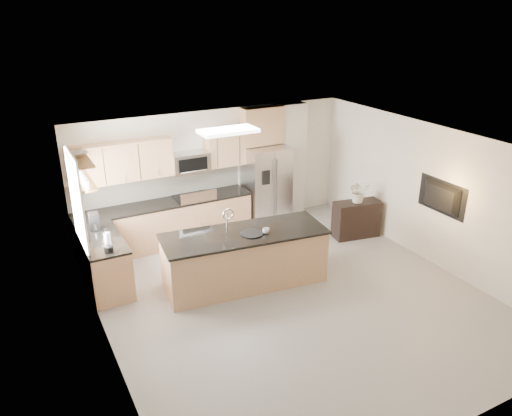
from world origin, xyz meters
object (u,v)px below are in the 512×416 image
credenza (356,219)px  flower_vase (359,186)px  range (195,218)px  cup (266,231)px  bowl (77,153)px  kettle (107,237)px  television (439,198)px  blender (108,244)px  platter (252,233)px  island (245,258)px  coffee_maker (94,222)px  refrigerator (266,187)px  microwave (190,163)px

credenza → flower_vase: (0.00, -0.00, 0.75)m
range → cup: bearing=-79.6°
bowl → flower_vase: 5.48m
cup → flower_vase: flower_vase is taller
kettle → flower_vase: flower_vase is taller
kettle → television: bearing=-18.1°
bowl → blender: bearing=-76.1°
platter → blender: blender is taller
island → bowl: 3.24m
credenza → blender: 5.17m
credenza → coffee_maker: bearing=-179.4°
refrigerator → island: bearing=-127.1°
cup → flower_vase: (2.63, 0.82, 0.11)m
bowl → island: bearing=-26.5°
credenza → television: bearing=-64.9°
refrigerator → kettle: 3.90m
microwave → kettle: bearing=-144.6°
microwave → platter: bearing=-85.2°
bowl → platter: bearing=-27.5°
microwave → bowl: size_ratio=1.91×
range → refrigerator: 1.71m
cup → blender: 2.58m
range → platter: (0.20, -2.20, 0.51)m
island → blender: (-2.18, 0.47, 0.58)m
range → flower_vase: 3.46m
blender → television: size_ratio=0.31×
television → blender: bearing=75.1°
flower_vase → platter: bearing=-165.7°
refrigerator → platter: refrigerator is taller
credenza → refrigerator: bearing=143.7°
refrigerator → credenza: bearing=-45.8°
microwave → bowl: (-2.25, -1.05, 0.76)m
bowl → flower_vase: size_ratio=0.55×
blender → credenza: bearing=1.8°
refrigerator → island: (-1.55, -2.06, -0.40)m
platter → blender: size_ratio=1.21×
coffee_maker → cup: bearing=-32.9°
cup → blender: bearing=165.2°
coffee_maker → bowl: bearing=-120.5°
blender → flower_vase: (5.13, 0.16, 0.07)m
credenza → platter: platter is taller
refrigerator → blender: bearing=-156.9°
bowl → cup: bearing=-27.0°
range → blender: 2.71m
television → bowl: bearing=69.2°
cup → platter: size_ratio=0.29×
credenza → cup: size_ratio=8.28×
cup → platter: 0.24m
blender → bowl: (-0.17, 0.71, 1.32)m
island → platter: island is taller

